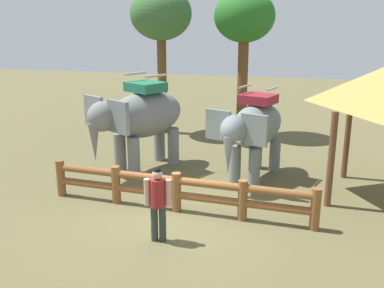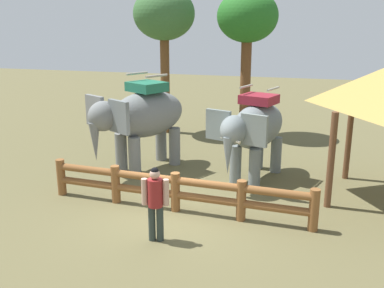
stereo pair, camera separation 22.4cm
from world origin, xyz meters
The scene contains 7 objects.
ground_plane centered at (0.00, 0.00, 0.00)m, with size 60.00×60.00×0.00m, color brown.
log_fence centered at (0.00, 0.25, 0.61)m, with size 7.24×0.60×1.05m.
elephant_near_left centered at (-2.09, 3.16, 1.80)m, with size 3.01×3.73×3.20m.
elephant_center centered at (1.61, 3.24, 1.64)m, with size 2.36×3.48×2.91m.
tourist_woman_in_black centered at (0.08, -1.40, 1.01)m, with size 0.61×0.39×1.75m.
tree_far_left centered at (-3.07, 8.26, 5.02)m, with size 2.61×2.61×6.25m.
tree_back_center centered at (0.40, 8.78, 4.87)m, with size 2.53×2.53×6.12m.
Camera 2 is at (3.32, -9.78, 4.80)m, focal length 40.62 mm.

